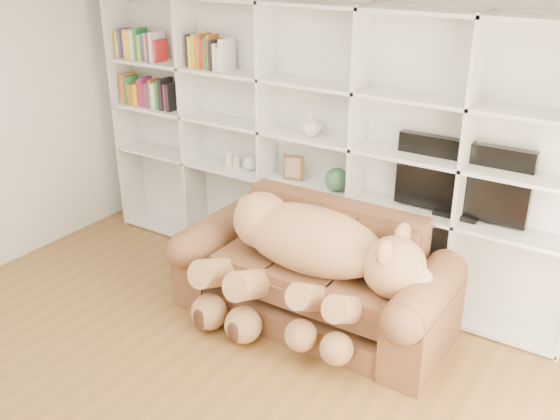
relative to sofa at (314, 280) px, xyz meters
The scene contains 13 objects.
floor 1.76m from the sofa, 103.77° to the right, with size 5.00×5.00×0.00m, color brown.
wall_back 1.36m from the sofa, 116.69° to the left, with size 5.00×0.02×2.70m, color white.
bookshelf 1.35m from the sofa, 133.73° to the left, with size 4.43×0.35×2.40m.
sofa is the anchor object (origin of this frame).
teddy_bear 0.36m from the sofa, 82.38° to the right, with size 1.74×0.93×1.01m.
throw_pillow 0.68m from the sofa, 165.49° to the left, with size 0.37×0.12×0.37m, color #4F0D1A.
tv 1.37m from the sofa, 37.64° to the left, with size 1.02×0.18×0.60m.
picture_frame 1.07m from the sofa, 133.38° to the left, with size 0.18×0.03×0.22m, color brown.
green_vase 0.89m from the sofa, 104.24° to the left, with size 0.20×0.20×0.20m, color #2D583A.
figurine_tall 1.56m from the sofa, 154.29° to the left, with size 0.07×0.07×0.14m, color silver.
figurine_short 1.48m from the sofa, 152.77° to the left, with size 0.07×0.07×0.11m, color silver.
snow_globe 1.36m from the sofa, 149.52° to the left, with size 0.13×0.13×0.13m, color silver.
shelf_vase 1.31m from the sofa, 124.10° to the left, with size 0.19×0.19×0.19m, color beige.
Camera 1 is at (2.52, -2.08, 2.86)m, focal length 40.00 mm.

